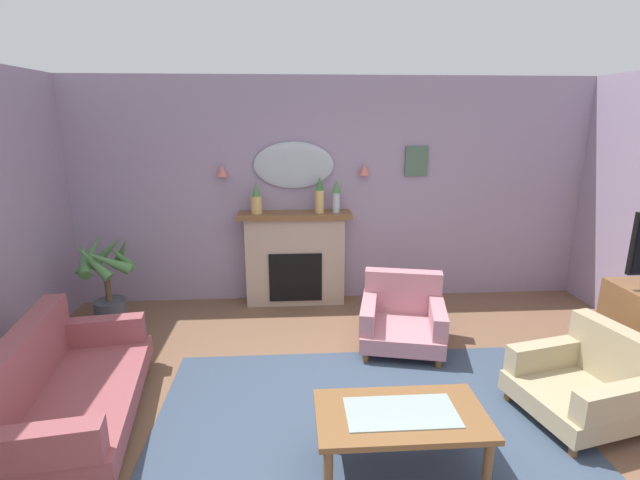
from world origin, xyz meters
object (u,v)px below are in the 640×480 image
Objects in this scene: mantel_vase_right at (336,194)px; framed_picture at (416,161)px; fireplace at (295,259)px; wall_sconce_right at (364,169)px; mantel_vase_centre at (256,200)px; potted_plant_tall_palm at (106,279)px; armchair_beside_couch at (588,381)px; armchair_by_coffee_table at (402,316)px; wall_mirror at (294,165)px; coffee_table at (401,420)px; wall_sconce_left at (222,170)px; mantel_vase_left at (320,195)px; floral_couch at (61,388)px.

framed_picture reaches higher than mantel_vase_right.
wall_sconce_right is at bearing 6.16° from fireplace.
mantel_vase_right reaches higher than mantel_vase_centre.
armchair_beside_couch is at bearing -23.97° from potted_plant_tall_palm.
armchair_by_coffee_table is 0.94× the size of potted_plant_tall_palm.
wall_mirror is at bearing -179.62° from framed_picture.
wall_mirror is 0.87× the size of coffee_table.
coffee_table is (0.64, -3.06, -1.33)m from wall_mirror.
framed_picture reaches higher than armchair_beside_couch.
armchair_beside_couch is (1.37, -2.54, -1.35)m from wall_sconce_right.
mantel_vase_right reaches higher than armchair_beside_couch.
wall_sconce_left reaches higher than armchair_by_coffee_table.
framed_picture is 0.35× the size of potted_plant_tall_palm.
potted_plant_tall_palm is (-3.58, -0.69, -1.20)m from framed_picture.
fireplace reaches higher than armchair_by_coffee_table.
mantel_vase_left is 0.63m from wall_sconce_right.
armchair_by_coffee_table is (0.77, -1.14, -1.06)m from mantel_vase_left.
wall_mirror is at bearing 90.00° from fireplace.
mantel_vase_right is 1.67m from armchair_by_coffee_table.
framed_picture is at bearing 10.20° from mantel_vase_right.
mantel_vase_centre reaches higher than floral_couch.
mantel_vase_centre is at bearing -176.40° from fireplace.
wall_sconce_left is 0.08× the size of floral_couch.
framed_picture reaches higher than floral_couch.
wall_sconce_right is (0.55, 0.12, 0.29)m from mantel_vase_left.
wall_sconce_right is (0.85, -0.05, -0.05)m from wall_mirror.
wall_sconce_left reaches higher than floral_couch.
mantel_vase_right is 0.46m from wall_sconce_right.
mantel_vase_centre is 2.82m from floral_couch.
wall_sconce_left is 4.21m from armchair_beside_couch.
potted_plant_tall_palm is at bearing 99.38° from floral_couch.
armchair_beside_couch is at bearing -51.51° from mantel_vase_left.
potted_plant_tall_palm is (-0.29, 1.76, 0.23)m from floral_couch.
wall_sconce_left is 0.14× the size of armchair_beside_couch.
potted_plant_tall_palm reaches higher than armchair_by_coffee_table.
mantel_vase_left is at bearing -5.39° from fireplace.
framed_picture is at bearing 74.37° from coffee_table.
mantel_vase_right is 1.12× the size of framed_picture.
wall_sconce_left is 0.13× the size of coffee_table.
wall_sconce_right is at bearing 86.01° from coffee_table.
framed_picture is at bearing 105.55° from armchair_beside_couch.
wall_sconce_right reaches higher than potted_plant_tall_palm.
fireplace is 3.15× the size of mantel_vase_left.
wall_sconce_left is at bearing 140.45° from armchair_beside_couch.
armchair_beside_couch is 4.71m from potted_plant_tall_palm.
mantel_vase_centre is 2.62× the size of wall_sconce_left.
mantel_vase_left is at bearing 47.36° from floral_couch.
coffee_table is (-0.86, -3.07, -1.37)m from framed_picture.
wall_sconce_left is 0.14× the size of potted_plant_tall_palm.
fireplace is 9.71× the size of wall_sconce_right.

